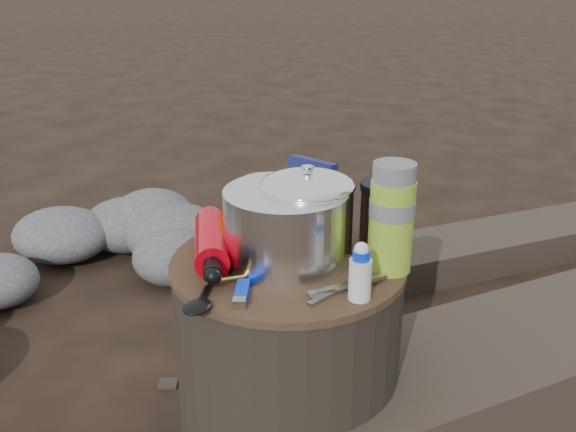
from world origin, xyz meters
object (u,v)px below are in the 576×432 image
at_px(camping_pot, 307,215).
at_px(thermos, 391,218).
at_px(stump, 288,352).
at_px(fuel_bottle, 211,241).
at_px(travel_mug, 385,219).

distance_m(camping_pot, thermos, 0.15).
xyz_separation_m(stump, thermos, (0.17, 0.05, 0.29)).
relative_size(fuel_bottle, thermos, 1.31).
distance_m(thermos, travel_mug, 0.07).
height_order(stump, fuel_bottle, fuel_bottle).
height_order(stump, thermos, thermos).
xyz_separation_m(stump, fuel_bottle, (-0.13, -0.05, 0.23)).
distance_m(camping_pot, travel_mug, 0.15).
bearing_deg(fuel_bottle, camping_pot, -8.28).
height_order(camping_pot, fuel_bottle, camping_pot).
bearing_deg(travel_mug, camping_pot, -145.48).
bearing_deg(stump, travel_mug, 37.42).
bearing_deg(stump, camping_pot, 48.93).
height_order(fuel_bottle, thermos, thermos).
xyz_separation_m(thermos, travel_mug, (-0.03, 0.06, -0.03)).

